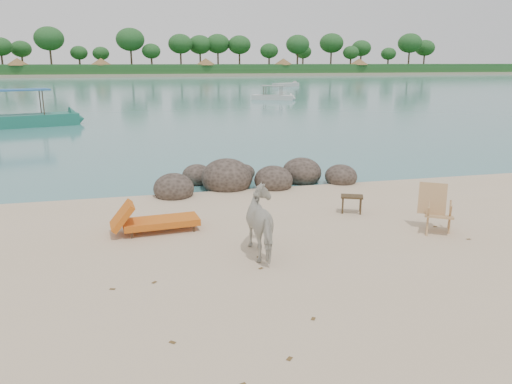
{
  "coord_description": "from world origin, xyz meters",
  "views": [
    {
      "loc": [
        -3.09,
        -8.4,
        3.81
      ],
      "look_at": [
        -0.51,
        2.0,
        1.0
      ],
      "focal_mm": 35.0,
      "sensor_mm": 36.0,
      "label": 1
    }
  ],
  "objects_px": {
    "lounge_chair": "(161,219)",
    "cow": "(265,224)",
    "side_table": "(352,205)",
    "deck_chair": "(440,211)",
    "boat_near": "(17,96)",
    "boulders": "(250,179)"
  },
  "relations": [
    {
      "from": "deck_chair",
      "to": "boat_near",
      "type": "distance_m",
      "value": 26.94
    },
    {
      "from": "deck_chair",
      "to": "cow",
      "type": "bearing_deg",
      "value": -141.95
    },
    {
      "from": "cow",
      "to": "deck_chair",
      "type": "relative_size",
      "value": 1.47
    },
    {
      "from": "deck_chair",
      "to": "boulders",
      "type": "bearing_deg",
      "value": 153.59
    },
    {
      "from": "boulders",
      "to": "boat_near",
      "type": "relative_size",
      "value": 0.87
    },
    {
      "from": "side_table",
      "to": "boat_near",
      "type": "bearing_deg",
      "value": 142.95
    },
    {
      "from": "boulders",
      "to": "cow",
      "type": "bearing_deg",
      "value": -100.11
    },
    {
      "from": "cow",
      "to": "lounge_chair",
      "type": "distance_m",
      "value": 2.78
    },
    {
      "from": "side_table",
      "to": "lounge_chair",
      "type": "xyz_separation_m",
      "value": [
        -4.85,
        -0.27,
        0.1
      ]
    },
    {
      "from": "deck_chair",
      "to": "lounge_chair",
      "type": "bearing_deg",
      "value": -161.15
    },
    {
      "from": "boulders",
      "to": "lounge_chair",
      "type": "bearing_deg",
      "value": -128.01
    },
    {
      "from": "boulders",
      "to": "cow",
      "type": "height_order",
      "value": "cow"
    },
    {
      "from": "cow",
      "to": "deck_chair",
      "type": "xyz_separation_m",
      "value": [
        4.19,
        0.35,
        -0.13
      ]
    },
    {
      "from": "deck_chair",
      "to": "boat_near",
      "type": "bearing_deg",
      "value": 152.88
    },
    {
      "from": "lounge_chair",
      "to": "cow",
      "type": "bearing_deg",
      "value": -49.69
    },
    {
      "from": "side_table",
      "to": "deck_chair",
      "type": "bearing_deg",
      "value": -31.17
    },
    {
      "from": "boat_near",
      "to": "lounge_chair",
      "type": "bearing_deg",
      "value": -87.52
    },
    {
      "from": "cow",
      "to": "boat_near",
      "type": "height_order",
      "value": "boat_near"
    },
    {
      "from": "deck_chair",
      "to": "boat_near",
      "type": "relative_size",
      "value": 0.14
    },
    {
      "from": "side_table",
      "to": "boat_near",
      "type": "relative_size",
      "value": 0.07
    },
    {
      "from": "cow",
      "to": "boat_near",
      "type": "relative_size",
      "value": 0.21
    },
    {
      "from": "boulders",
      "to": "boat_near",
      "type": "bearing_deg",
      "value": 119.36
    }
  ]
}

